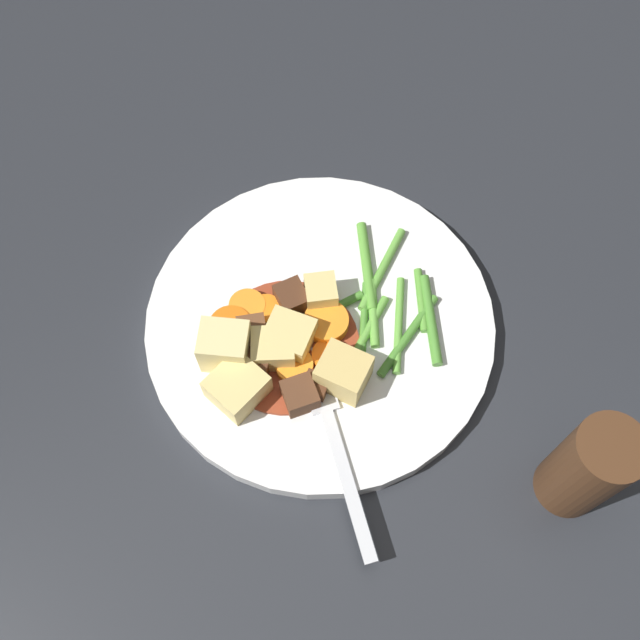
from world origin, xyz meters
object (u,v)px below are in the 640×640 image
at_px(carrot_slice_4, 294,366).
at_px(potato_chunk_3, 343,373).
at_px(potato_chunk_5, 321,294).
at_px(meat_chunk_1, 255,368).
at_px(carrot_slice_2, 330,356).
at_px(potato_chunk_4, 225,346).
at_px(carrot_slice_3, 266,311).
at_px(carrot_slice_0, 328,321).
at_px(potato_chunk_0, 290,338).
at_px(pepper_mill, 587,468).
at_px(potato_chunk_2, 237,387).
at_px(meat_chunk_4, 292,299).
at_px(carrot_slice_1, 231,328).
at_px(meat_chunk_3, 316,386).
at_px(fork, 334,438).
at_px(potato_chunk_1, 271,346).
at_px(meat_chunk_0, 253,335).
at_px(dinner_plate, 320,324).
at_px(carrot_slice_5, 248,308).
at_px(meat_chunk_2, 300,395).

bearing_deg(carrot_slice_4, potato_chunk_3, 124.65).
bearing_deg(potato_chunk_5, meat_chunk_1, 9.60).
relative_size(carrot_slice_2, potato_chunk_4, 0.76).
xyz_separation_m(carrot_slice_3, meat_chunk_1, (0.04, 0.03, 0.00)).
bearing_deg(potato_chunk_4, carrot_slice_0, 157.61).
relative_size(potato_chunk_0, pepper_mill, 0.34).
height_order(carrot_slice_0, potato_chunk_2, potato_chunk_2).
relative_size(carrot_slice_4, meat_chunk_4, 1.17).
xyz_separation_m(carrot_slice_1, carrot_slice_4, (-0.02, 0.06, -0.00)).
relative_size(carrot_slice_3, carrot_slice_4, 0.85).
height_order(carrot_slice_4, meat_chunk_3, meat_chunk_3).
bearing_deg(fork, potato_chunk_1, -96.25).
bearing_deg(potato_chunk_2, carrot_slice_2, 161.24).
xyz_separation_m(carrot_slice_0, meat_chunk_0, (0.05, -0.03, 0.00)).
xyz_separation_m(potato_chunk_1, pepper_mill, (-0.10, 0.22, 0.02)).
xyz_separation_m(carrot_slice_0, potato_chunk_1, (0.05, -0.01, 0.01)).
height_order(dinner_plate, potato_chunk_1, potato_chunk_1).
relative_size(meat_chunk_1, meat_chunk_3, 1.27).
relative_size(carrot_slice_5, potato_chunk_2, 0.75).
height_order(carrot_slice_2, potato_chunk_3, potato_chunk_3).
relative_size(potato_chunk_0, potato_chunk_3, 0.98).
distance_m(dinner_plate, meat_chunk_4, 0.03).
relative_size(potato_chunk_5, meat_chunk_0, 0.99).
relative_size(potato_chunk_2, fork, 0.24).
height_order(carrot_slice_3, pepper_mill, pepper_mill).
bearing_deg(meat_chunk_2, carrot_slice_4, -120.44).
relative_size(potato_chunk_2, meat_chunk_4, 1.56).
relative_size(carrot_slice_4, carrot_slice_5, 1.01).
bearing_deg(potato_chunk_0, carrot_slice_0, 168.85).
bearing_deg(meat_chunk_4, potato_chunk_3, 80.53).
bearing_deg(carrot_slice_3, carrot_slice_0, 127.56).
relative_size(meat_chunk_2, pepper_mill, 0.24).
bearing_deg(pepper_mill, carrot_slice_5, -71.02).
height_order(potato_chunk_4, meat_chunk_1, potato_chunk_4).
xyz_separation_m(carrot_slice_1, carrot_slice_2, (-0.04, 0.07, -0.00)).
xyz_separation_m(potato_chunk_2, meat_chunk_0, (-0.04, -0.03, -0.00)).
bearing_deg(meat_chunk_3, dinner_plate, -134.22).
relative_size(carrot_slice_0, potato_chunk_4, 0.96).
xyz_separation_m(carrot_slice_1, pepper_mill, (-0.11, 0.26, 0.03)).
height_order(carrot_slice_2, potato_chunk_0, potato_chunk_0).
distance_m(dinner_plate, carrot_slice_1, 0.07).
distance_m(carrot_slice_5, meat_chunk_2, 0.09).
distance_m(carrot_slice_2, fork, 0.07).
bearing_deg(meat_chunk_2, carrot_slice_3, -110.25).
distance_m(carrot_slice_5, potato_chunk_5, 0.06).
distance_m(potato_chunk_5, meat_chunk_2, 0.09).
bearing_deg(potato_chunk_3, carrot_slice_0, -117.77).
bearing_deg(carrot_slice_1, potato_chunk_5, 159.64).
relative_size(carrot_slice_1, meat_chunk_1, 1.43).
bearing_deg(meat_chunk_3, potato_chunk_0, -103.10).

